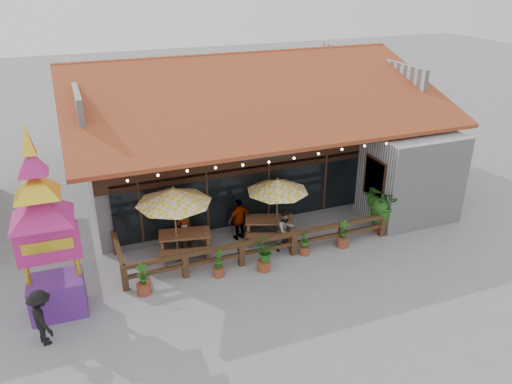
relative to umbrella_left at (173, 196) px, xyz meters
name	(u,v)px	position (x,y,z in m)	size (l,w,h in m)	color
ground	(299,245)	(4.47, -0.78, -2.45)	(100.00, 100.00, 0.00)	gray
restaurant_building	(245,137)	(4.73, 5.83, -0.25)	(15.50, 14.73, 6.09)	#B4B4B9
patio_railing	(246,245)	(2.22, -1.05, -1.84)	(10.00, 2.60, 0.92)	#4D311B
umbrella_left	(173,196)	(0.00, 0.00, 0.00)	(2.86, 2.86, 2.81)	brown
umbrella_right	(277,186)	(3.91, 0.10, -0.28)	(2.62, 2.62, 2.49)	brown
picnic_table_left	(185,240)	(0.32, 0.13, -1.86)	(2.13, 1.94, 0.88)	brown
picnic_table_right	(269,225)	(3.59, 0.10, -1.87)	(2.22, 2.07, 0.86)	brown
thai_sign_tower	(41,212)	(-4.04, -1.71, 0.94)	(2.43, 2.43, 6.42)	#582484
tropical_plant	(382,201)	(7.95, -0.90, -1.19)	(2.11, 2.11, 2.21)	brown
diner_a	(185,229)	(0.45, 0.67, -1.70)	(0.55, 0.36, 1.50)	#351D10
diner_b	(286,230)	(3.86, -0.83, -1.65)	(0.78, 0.61, 1.61)	#351D10
diner_c	(239,219)	(2.54, 0.52, -1.62)	(0.97, 0.40, 1.66)	#351D10
pedestrian	(42,318)	(-4.44, -3.01, -1.60)	(1.10, 0.63, 1.70)	black
planter_a	(143,281)	(-1.51, -1.70, -1.98)	(0.46, 0.46, 1.12)	brown
planter_b	(218,264)	(1.03, -1.62, -2.01)	(0.40, 0.43, 0.99)	brown
planter_c	(264,254)	(2.59, -1.85, -1.82)	(0.90, 0.90, 1.12)	brown
planter_d	(305,243)	(4.36, -1.43, -2.00)	(0.48, 0.48, 0.93)	brown
planter_e	(343,236)	(5.94, -1.45, -1.99)	(0.45, 0.47, 1.10)	brown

